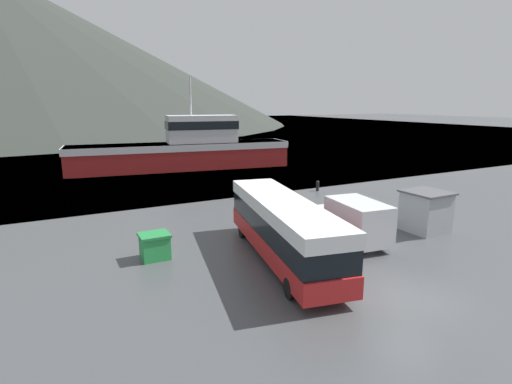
# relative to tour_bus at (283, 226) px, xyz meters

# --- Properties ---
(ground_plane) EXTENTS (400.00, 400.00, 0.00)m
(ground_plane) POSITION_rel_tour_bus_xyz_m (2.52, -5.96, -1.78)
(ground_plane) COLOR #424447
(water_surface) EXTENTS (240.00, 240.00, 0.00)m
(water_surface) POSITION_rel_tour_bus_xyz_m (2.52, 133.53, -1.78)
(water_surface) COLOR #475B6B
(water_surface) RESTS_ON ground
(tour_bus) EXTENTS (4.67, 11.66, 3.15)m
(tour_bus) POSITION_rel_tour_bus_xyz_m (0.00, 0.00, 0.00)
(tour_bus) COLOR red
(tour_bus) RESTS_ON ground
(delivery_van) EXTENTS (2.87, 5.70, 2.53)m
(delivery_van) POSITION_rel_tour_bus_xyz_m (4.91, 0.42, -0.45)
(delivery_van) COLOR silver
(delivery_van) RESTS_ON ground
(fishing_boat) EXTENTS (26.38, 8.13, 10.70)m
(fishing_boat) POSITION_rel_tour_bus_xyz_m (4.49, 29.99, 0.61)
(fishing_boat) COLOR maroon
(fishing_boat) RESTS_ON water_surface
(storage_bin) EXTENTS (1.51, 1.33, 1.34)m
(storage_bin) POSITION_rel_tour_bus_xyz_m (-5.75, 3.16, -1.10)
(storage_bin) COLOR green
(storage_bin) RESTS_ON ground
(dock_kiosk) EXTENTS (2.50, 2.53, 2.54)m
(dock_kiosk) POSITION_rel_tour_bus_xyz_m (10.34, -0.08, -0.50)
(dock_kiosk) COLOR #93999E
(dock_kiosk) RESTS_ON ground
(mooring_bollard) EXTENTS (0.31, 0.31, 0.93)m
(mooring_bollard) POSITION_rel_tour_bus_xyz_m (11.27, 12.46, -1.27)
(mooring_bollard) COLOR black
(mooring_bollard) RESTS_ON ground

